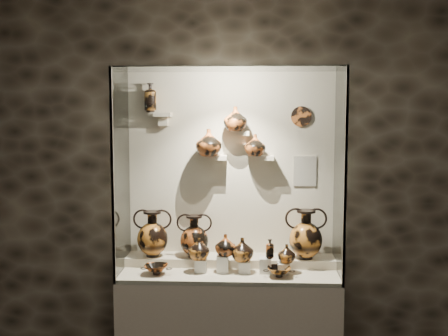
% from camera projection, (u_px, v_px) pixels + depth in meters
% --- Properties ---
extents(wall_back, '(5.00, 0.02, 3.20)m').
position_uv_depth(wall_back, '(231.00, 169.00, 4.64)').
color(wall_back, black).
rests_on(wall_back, ground).
extents(plinth, '(1.70, 0.60, 0.80)m').
position_uv_depth(plinth, '(229.00, 323.00, 4.45)').
color(plinth, beige).
rests_on(plinth, floor).
extents(front_tier, '(1.68, 0.58, 0.03)m').
position_uv_depth(front_tier, '(229.00, 272.00, 4.41)').
color(front_tier, beige).
rests_on(front_tier, plinth).
extents(rear_tier, '(1.70, 0.25, 0.10)m').
position_uv_depth(rear_tier, '(230.00, 262.00, 4.58)').
color(rear_tier, beige).
rests_on(rear_tier, plinth).
extents(back_panel, '(1.70, 0.03, 1.60)m').
position_uv_depth(back_panel, '(231.00, 169.00, 4.64)').
color(back_panel, beige).
rests_on(back_panel, plinth).
extents(glass_front, '(1.70, 0.01, 1.60)m').
position_uv_depth(glass_front, '(228.00, 178.00, 4.03)').
color(glass_front, white).
rests_on(glass_front, plinth).
extents(glass_left, '(0.01, 0.60, 1.60)m').
position_uv_depth(glass_left, '(121.00, 173.00, 4.37)').
color(glass_left, white).
rests_on(glass_left, plinth).
extents(glass_right, '(0.01, 0.60, 1.60)m').
position_uv_depth(glass_right, '(340.00, 174.00, 4.28)').
color(glass_right, white).
rests_on(glass_right, plinth).
extents(glass_top, '(1.70, 0.60, 0.01)m').
position_uv_depth(glass_top, '(230.00, 69.00, 4.24)').
color(glass_top, white).
rests_on(glass_top, back_panel).
extents(frame_post_left, '(0.02, 0.02, 1.60)m').
position_uv_depth(frame_post_left, '(113.00, 177.00, 4.08)').
color(frame_post_left, gray).
rests_on(frame_post_left, plinth).
extents(frame_post_right, '(0.02, 0.02, 1.60)m').
position_uv_depth(frame_post_right, '(345.00, 179.00, 3.99)').
color(frame_post_right, gray).
rests_on(frame_post_right, plinth).
extents(pedestal_a, '(0.09, 0.09, 0.10)m').
position_uv_depth(pedestal_a, '(201.00, 266.00, 4.36)').
color(pedestal_a, silver).
rests_on(pedestal_a, front_tier).
extents(pedestal_b, '(0.09, 0.09, 0.13)m').
position_uv_depth(pedestal_b, '(223.00, 264.00, 4.35)').
color(pedestal_b, silver).
rests_on(pedestal_b, front_tier).
extents(pedestal_c, '(0.09, 0.09, 0.09)m').
position_uv_depth(pedestal_c, '(245.00, 267.00, 4.34)').
color(pedestal_c, silver).
rests_on(pedestal_c, front_tier).
extents(pedestal_d, '(0.09, 0.09, 0.12)m').
position_uv_depth(pedestal_d, '(265.00, 265.00, 4.34)').
color(pedestal_d, silver).
rests_on(pedestal_d, front_tier).
extents(pedestal_e, '(0.09, 0.09, 0.08)m').
position_uv_depth(pedestal_e, '(283.00, 268.00, 4.33)').
color(pedestal_e, silver).
rests_on(pedestal_e, front_tier).
extents(bracket_ul, '(0.14, 0.12, 0.04)m').
position_uv_depth(bracket_ul, '(163.00, 114.00, 4.54)').
color(bracket_ul, beige).
rests_on(bracket_ul, back_panel).
extents(bracket_ca, '(0.14, 0.12, 0.04)m').
position_uv_depth(bracket_ca, '(218.00, 158.00, 4.56)').
color(bracket_ca, beige).
rests_on(bracket_ca, back_panel).
extents(bracket_cb, '(0.10, 0.12, 0.04)m').
position_uv_depth(bracket_cb, '(243.00, 133.00, 4.53)').
color(bracket_cb, beige).
rests_on(bracket_cb, back_panel).
extents(bracket_cc, '(0.14, 0.12, 0.04)m').
position_uv_depth(bracket_cc, '(265.00, 158.00, 4.54)').
color(bracket_cc, beige).
rests_on(bracket_cc, back_panel).
extents(amphora_left, '(0.35, 0.35, 0.38)m').
position_uv_depth(amphora_left, '(153.00, 234.00, 4.55)').
color(amphora_left, '#B56A22').
rests_on(amphora_left, rear_tier).
extents(amphora_mid, '(0.30, 0.30, 0.34)m').
position_uv_depth(amphora_mid, '(194.00, 236.00, 4.53)').
color(amphora_mid, '#9F4A1C').
rests_on(amphora_mid, rear_tier).
extents(amphora_right, '(0.42, 0.42, 0.40)m').
position_uv_depth(amphora_right, '(306.00, 234.00, 4.48)').
color(amphora_right, '#B56A22').
rests_on(amphora_right, rear_tier).
extents(jug_a, '(0.18, 0.18, 0.17)m').
position_uv_depth(jug_a, '(199.00, 249.00, 4.35)').
color(jug_a, '#B56A22').
rests_on(jug_a, pedestal_a).
extents(jug_b, '(0.21, 0.21, 0.17)m').
position_uv_depth(jug_b, '(225.00, 245.00, 4.35)').
color(jug_b, '#9F4A1C').
rests_on(jug_b, pedestal_b).
extents(jug_c, '(0.23, 0.23, 0.18)m').
position_uv_depth(jug_c, '(242.00, 249.00, 4.34)').
color(jug_c, '#B56A22').
rests_on(jug_c, pedestal_c).
extents(jug_e, '(0.18, 0.18, 0.14)m').
position_uv_depth(jug_e, '(287.00, 254.00, 4.33)').
color(jug_e, '#B56A22').
rests_on(jug_e, pedestal_e).
extents(lekythos_small, '(0.08, 0.08, 0.17)m').
position_uv_depth(lekythos_small, '(270.00, 248.00, 4.30)').
color(lekythos_small, '#9F4A1C').
rests_on(lekythos_small, pedestal_d).
extents(kylix_left, '(0.25, 0.22, 0.09)m').
position_uv_depth(kylix_left, '(156.00, 268.00, 4.30)').
color(kylix_left, '#9F4A1C').
rests_on(kylix_left, front_tier).
extents(kylix_right, '(0.29, 0.27, 0.09)m').
position_uv_depth(kylix_right, '(279.00, 271.00, 4.24)').
color(kylix_right, '#B56A22').
rests_on(kylix_right, front_tier).
extents(lekythos_tall, '(0.12, 0.12, 0.27)m').
position_uv_depth(lekythos_tall, '(150.00, 96.00, 4.53)').
color(lekythos_tall, '#B56A22').
rests_on(lekythos_tall, bracket_ul).
extents(ovoid_vase_a, '(0.24, 0.24, 0.22)m').
position_uv_depth(ovoid_vase_a, '(209.00, 143.00, 4.49)').
color(ovoid_vase_a, '#9F4A1C').
rests_on(ovoid_vase_a, bracket_ca).
extents(ovoid_vase_b, '(0.25, 0.25, 0.20)m').
position_uv_depth(ovoid_vase_b, '(235.00, 119.00, 4.47)').
color(ovoid_vase_b, '#9F4A1C').
rests_on(ovoid_vase_b, bracket_cb).
extents(ovoid_vase_c, '(0.18, 0.18, 0.18)m').
position_uv_depth(ovoid_vase_c, '(255.00, 145.00, 4.50)').
color(ovoid_vase_c, '#9F4A1C').
rests_on(ovoid_vase_c, bracket_cc).
extents(wall_plate, '(0.17, 0.02, 0.17)m').
position_uv_depth(wall_plate, '(301.00, 116.00, 4.54)').
color(wall_plate, '#B55A23').
rests_on(wall_plate, back_panel).
extents(info_placard, '(0.18, 0.01, 0.25)m').
position_uv_depth(info_placard, '(305.00, 171.00, 4.59)').
color(info_placard, beige).
rests_on(info_placard, back_panel).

